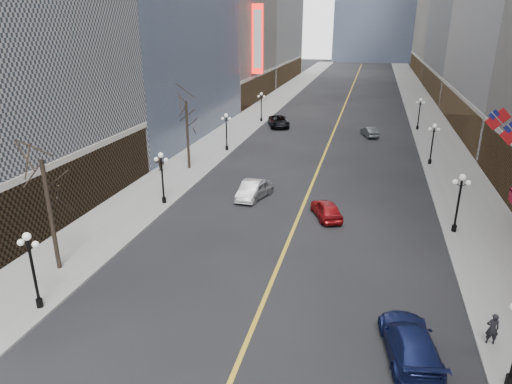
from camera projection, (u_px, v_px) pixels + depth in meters
The scene contains 22 objects.
sidewalk_east at pixel (430, 125), 70.13m from camera, with size 6.00×230.00×0.15m, color gray.
sidewalk_west at pixel (254, 116), 76.57m from camera, with size 6.00×230.00×0.15m, color gray.
lane_line at pixel (343, 110), 82.45m from camera, with size 0.25×200.00×0.02m, color gold.
streetlamp_east_1 at pixel (459, 197), 33.31m from camera, with size 1.26×0.44×4.52m.
streetlamp_east_2 at pixel (433, 140), 49.66m from camera, with size 1.26×0.44×4.52m.
streetlamp_east_3 at pixel (419, 111), 66.01m from camera, with size 1.26×0.44×4.52m.
streetlamp_west_0 at pixel (32, 263), 24.21m from camera, with size 1.26×0.44×4.52m.
streetlamp_west_1 at pixel (162, 173), 38.74m from camera, with size 1.26×0.44×4.52m.
streetlamp_west_2 at pixel (226, 128), 55.09m from camera, with size 1.26×0.44×4.52m.
streetlamp_west_3 at pixel (261, 104), 71.44m from camera, with size 1.26×0.44×4.52m.
flag_5 at pixel (500, 121), 37.33m from camera, with size 2.87×0.12×2.87m.
theatre_marquee at pixel (258, 39), 81.92m from camera, with size 2.00×0.55×12.00m.
tree_west_near at pixel (44, 178), 27.06m from camera, with size 3.60×3.60×7.92m.
tree_west_far at pixel (186, 112), 47.05m from camera, with size 3.60×3.60×7.92m.
car_nb_near at pixel (256, 190), 41.03m from camera, with size 1.75×4.35×1.48m, color #9A9BA1.
car_nb_mid at pixel (250, 190), 40.99m from camera, with size 1.59×4.56×1.50m, color silver.
car_nb_far at pixel (279, 121), 68.94m from camera, with size 2.74×5.95×1.65m, color black.
car_sb_near at pixel (410, 343), 21.36m from camera, with size 2.25×5.53×1.61m, color #141D4E.
car_sb_mid at pixel (326, 209), 36.78m from camera, with size 1.74×4.32×1.47m, color maroon.
car_sb_far at pixel (370, 132), 63.06m from camera, with size 1.44×4.12×1.36m, color #4B5053.
ped_ne_corner at pixel (492, 329), 22.03m from camera, with size 0.61×0.45×1.69m, color black.
ped_west_far at pixel (160, 164), 47.92m from camera, with size 1.46×0.42×1.57m, color #34241C.
Camera 1 is at (5.01, -3.78, 14.89)m, focal length 32.00 mm.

